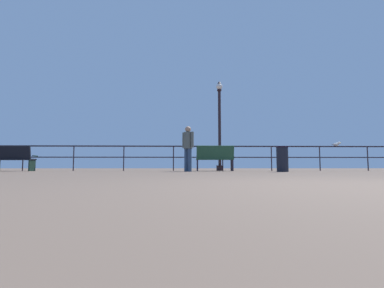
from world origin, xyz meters
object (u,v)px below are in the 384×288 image
object	(u,v)px
bench_near_left	(215,157)
person_at_railing	(188,145)
trash_bin	(282,159)
bench_far_left	(13,157)
lamppost_center	(220,125)
seagull_on_rail	(336,144)

from	to	relation	value
bench_near_left	person_at_railing	xyz separation A→B (m)	(-1.06, -1.21, 0.37)
person_at_railing	trash_bin	xyz separation A→B (m)	(3.05, -0.60, -0.48)
bench_far_left	bench_near_left	bearing A→B (deg)	-0.04
bench_near_left	bench_far_left	bearing A→B (deg)	179.96
bench_far_left	trash_bin	distance (m)	9.86
lamppost_center	person_at_railing	size ratio (longest dim) A/B	2.48
bench_far_left	lamppost_center	world-z (taller)	lamppost_center
lamppost_center	seagull_on_rail	bearing A→B (deg)	-4.26
lamppost_center	person_at_railing	bearing A→B (deg)	-121.60
bench_near_left	trash_bin	distance (m)	2.70
lamppost_center	person_at_railing	xyz separation A→B (m)	(-1.38, -2.24, -1.04)
person_at_railing	bench_far_left	bearing A→B (deg)	169.62
bench_far_left	person_at_railing	bearing A→B (deg)	-10.38
bench_near_left	lamppost_center	size ratio (longest dim) A/B	0.37
bench_near_left	lamppost_center	bearing A→B (deg)	72.76
bench_far_left	trash_bin	size ratio (longest dim) A/B	1.81
bench_near_left	trash_bin	bearing A→B (deg)	-42.23
seagull_on_rail	trash_bin	world-z (taller)	seagull_on_rail
lamppost_center	trash_bin	world-z (taller)	lamppost_center
bench_near_left	lamppost_center	distance (m)	1.77
person_at_railing	seagull_on_rail	xyz separation A→B (m)	(6.21, 1.88, 0.21)
seagull_on_rail	person_at_railing	bearing A→B (deg)	-163.19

